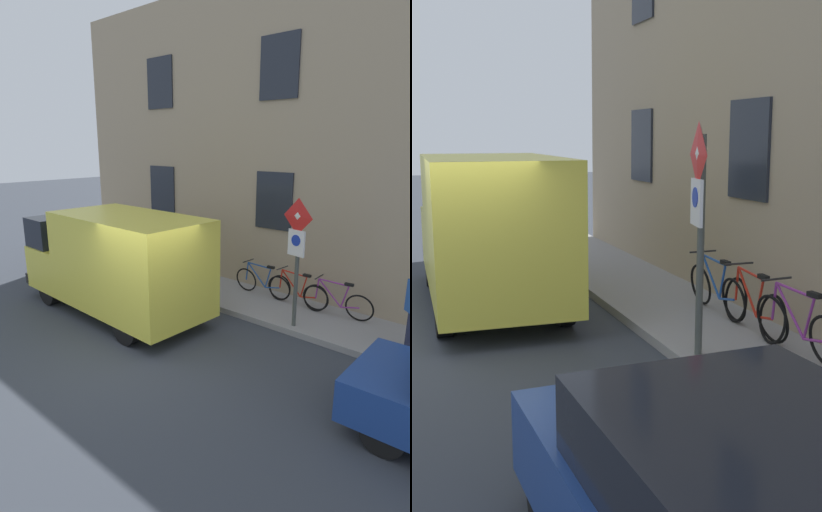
{
  "view_description": "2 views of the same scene",
  "coord_description": "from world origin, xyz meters",
  "views": [
    {
      "loc": [
        -4.92,
        -6.09,
        4.07
      ],
      "look_at": [
        2.43,
        0.52,
        1.44
      ],
      "focal_mm": 29.75,
      "sensor_mm": 36.0,
      "label": 1
    },
    {
      "loc": [
        -0.64,
        -8.59,
        2.82
      ],
      "look_at": [
        2.47,
        0.05,
        1.1
      ],
      "focal_mm": 45.35,
      "sensor_mm": 36.0,
      "label": 2
    }
  ],
  "objects": [
    {
      "name": "building_facade",
      "position": [
        4.94,
        0.0,
        4.08
      ],
      "size": [
        0.75,
        15.68,
        8.15
      ],
      "color": "tan",
      "rests_on": "ground_plane"
    },
    {
      "name": "sidewalk_slab",
      "position": [
        3.62,
        0.0,
        0.07
      ],
      "size": [
        1.93,
        17.68,
        0.14
      ],
      "primitive_type": "cube",
      "color": "gray",
      "rests_on": "ground_plane"
    },
    {
      "name": "sign_post_stacked",
      "position": [
        2.87,
        -1.71,
        1.98
      ],
      "size": [
        0.2,
        0.55,
        2.73
      ],
      "color": "#474C47",
      "rests_on": "sidewalk_slab"
    },
    {
      "name": "delivery_van",
      "position": [
        0.96,
        2.11,
        1.33
      ],
      "size": [
        2.13,
        5.38,
        2.5
      ],
      "rotation": [
        0.0,
        0.0,
        1.55
      ],
      "color": "yellow",
      "rests_on": "ground_plane"
    },
    {
      "name": "bicycle_blue",
      "position": [
        4.04,
        -0.07,
        0.51
      ],
      "size": [
        0.46,
        1.71,
        0.89
      ],
      "rotation": [
        0.0,
        0.0,
        1.57
      ],
      "color": "black",
      "rests_on": "sidewalk_slab"
    },
    {
      "name": "bicycle_purple",
      "position": [
        4.04,
        -2.17,
        0.51
      ],
      "size": [
        0.46,
        1.72,
        0.89
      ],
      "rotation": [
        0.0,
        0.0,
        1.63
      ],
      "color": "black",
      "rests_on": "sidewalk_slab"
    },
    {
      "name": "ground_plane",
      "position": [
        0.0,
        0.0,
        0.0
      ],
      "size": [
        80.0,
        80.0,
        0.0
      ],
      "primitive_type": "plane",
      "color": "#333840"
    },
    {
      "name": "bicycle_red",
      "position": [
        4.04,
        -1.12,
        0.51
      ],
      "size": [
        0.46,
        1.71,
        0.89
      ],
      "rotation": [
        0.0,
        0.0,
        1.51
      ],
      "color": "black",
      "rests_on": "sidewalk_slab"
    }
  ]
}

